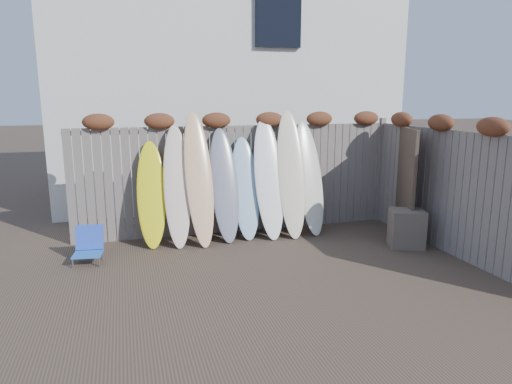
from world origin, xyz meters
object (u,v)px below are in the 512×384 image
object	(u,v)px
wooden_crate	(407,229)
surfboard_0	(151,194)
beach_chair	(89,246)
lattice_panel	(405,183)

from	to	relation	value
wooden_crate	surfboard_0	bearing A→B (deg)	162.14
wooden_crate	surfboard_0	size ratio (longest dim) A/B	0.35
surfboard_0	beach_chair	bearing A→B (deg)	-145.66
wooden_crate	surfboard_0	world-z (taller)	surfboard_0
wooden_crate	lattice_panel	distance (m)	0.92
beach_chair	wooden_crate	world-z (taller)	wooden_crate
beach_chair	wooden_crate	bearing A→B (deg)	-8.37
beach_chair	surfboard_0	bearing A→B (deg)	29.49
surfboard_0	lattice_panel	bearing A→B (deg)	-5.02
wooden_crate	lattice_panel	size ratio (longest dim) A/B	0.32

